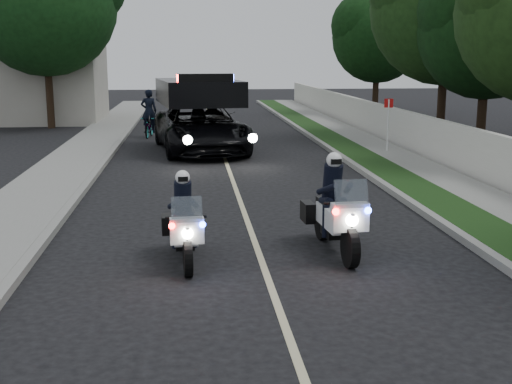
% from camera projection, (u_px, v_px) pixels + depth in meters
% --- Properties ---
extents(ground, '(120.00, 120.00, 0.00)m').
position_uv_depth(ground, '(259.00, 253.00, 12.35)').
color(ground, black).
rests_on(ground, ground).
extents(curb_right, '(0.20, 60.00, 0.15)m').
position_uv_depth(curb_right, '(348.00, 161.00, 22.48)').
color(curb_right, gray).
rests_on(curb_right, ground).
extents(grass_verge, '(1.20, 60.00, 0.16)m').
position_uv_depth(grass_verge, '(369.00, 161.00, 22.55)').
color(grass_verge, '#193814').
rests_on(grass_verge, ground).
extents(sidewalk_right, '(1.40, 60.00, 0.16)m').
position_uv_depth(sidewalk_right, '(406.00, 160.00, 22.68)').
color(sidewalk_right, gray).
rests_on(sidewalk_right, ground).
extents(property_wall, '(0.22, 60.00, 1.50)m').
position_uv_depth(property_wall, '(435.00, 140.00, 22.64)').
color(property_wall, beige).
rests_on(property_wall, ground).
extents(curb_left, '(0.20, 60.00, 0.15)m').
position_uv_depth(curb_left, '(102.00, 165.00, 21.68)').
color(curb_left, gray).
rests_on(curb_left, ground).
extents(sidewalk_left, '(2.00, 60.00, 0.16)m').
position_uv_depth(sidewalk_left, '(67.00, 166.00, 21.57)').
color(sidewalk_left, gray).
rests_on(sidewalk_left, ground).
extents(building_far, '(8.00, 6.00, 7.00)m').
position_uv_depth(building_far, '(25.00, 57.00, 35.99)').
color(building_far, '#A8A396').
rests_on(building_far, ground).
extents(lane_marking, '(0.12, 50.00, 0.01)m').
position_uv_depth(lane_marking, '(227.00, 165.00, 22.09)').
color(lane_marking, '#BFB78C').
rests_on(lane_marking, ground).
extents(police_moto_left, '(0.81, 1.97, 1.64)m').
position_uv_depth(police_moto_left, '(185.00, 262.00, 11.84)').
color(police_moto_left, silver).
rests_on(police_moto_left, ground).
extents(police_moto_right, '(0.92, 2.24, 1.87)m').
position_uv_depth(police_moto_right, '(334.00, 252.00, 12.42)').
color(police_moto_right, white).
rests_on(police_moto_right, ground).
extents(police_suv, '(3.87, 6.86, 3.17)m').
position_uv_depth(police_suv, '(201.00, 152.00, 25.26)').
color(police_suv, black).
rests_on(police_suv, ground).
extents(bicycle, '(0.79, 1.77, 0.90)m').
position_uv_depth(bicycle, '(150.00, 137.00, 29.69)').
color(bicycle, black).
rests_on(bicycle, ground).
extents(cyclist, '(0.72, 0.50, 1.92)m').
position_uv_depth(cyclist, '(150.00, 137.00, 29.69)').
color(cyclist, black).
rests_on(cyclist, ground).
extents(sign_post, '(0.36, 0.36, 2.12)m').
position_uv_depth(sign_post, '(387.00, 155.00, 24.52)').
color(sign_post, red).
rests_on(sign_post, ground).
extents(tree_right_c, '(6.65, 6.65, 8.81)m').
position_uv_depth(tree_right_c, '(479.00, 148.00, 26.21)').
color(tree_right_c, black).
rests_on(tree_right_c, ground).
extents(tree_right_d, '(7.51, 7.51, 10.71)m').
position_uv_depth(tree_right_d, '(439.00, 139.00, 29.00)').
color(tree_right_d, '#1E4115').
rests_on(tree_right_d, ground).
extents(tree_right_e, '(7.04, 7.04, 9.00)m').
position_uv_depth(tree_right_e, '(375.00, 115.00, 40.36)').
color(tree_right_e, black).
rests_on(tree_right_e, ground).
extents(tree_left_near, '(9.14, 9.14, 11.82)m').
position_uv_depth(tree_left_near, '(52.00, 128.00, 33.40)').
color(tree_left_near, '#154117').
rests_on(tree_left_near, ground).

